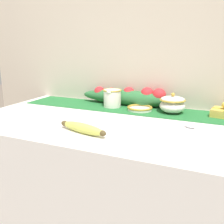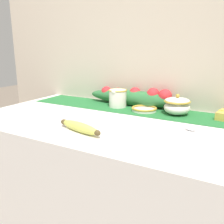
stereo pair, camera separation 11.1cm
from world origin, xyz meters
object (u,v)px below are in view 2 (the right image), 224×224
Objects in this scene: sugar_bowl at (177,106)px; spoon at (189,129)px; banana at (79,127)px; small_dish at (144,109)px; cream_pitcher at (118,97)px.

spoon is at bearing -62.12° from sugar_bowl.
banana is (-0.27, -0.44, -0.03)m from sugar_bowl.
small_dish is at bearing -175.16° from sugar_bowl.
banana is (-0.10, -0.43, 0.01)m from small_dish.
spoon is (0.38, 0.24, -0.02)m from banana.
spoon is (0.44, -0.20, -0.05)m from cream_pitcher.
spoon is at bearing -34.47° from small_dish.
cream_pitcher reaches higher than small_dish.
small_dish is 0.90× the size of spoon.
cream_pitcher is 0.52× the size of banana.
sugar_bowl is 0.17m from small_dish.
spoon is (0.11, -0.20, -0.04)m from sugar_bowl.
sugar_bowl is 0.87× the size of spoon.
small_dish is at bearing 76.61° from banana.
banana reaches higher than small_dish.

